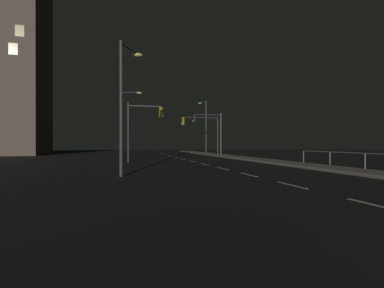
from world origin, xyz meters
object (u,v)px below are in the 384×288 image
object	(u,v)px
street_lamp_corner	(205,122)
street_lamp_median	(125,95)
traffic_light_mid_right	(209,125)
street_lamp_mid_block	(125,118)
traffic_light_far_center	(144,121)
traffic_light_near_right	(201,127)

from	to	relation	value
street_lamp_corner	street_lamp_median	distance (m)	32.08
traffic_light_mid_right	street_lamp_mid_block	bearing A→B (deg)	-159.97
traffic_light_mid_right	street_lamp_corner	distance (m)	9.88
traffic_light_far_center	street_lamp_mid_block	distance (m)	5.21
traffic_light_far_center	street_lamp_median	size ratio (longest dim) A/B	0.76
traffic_light_far_center	street_lamp_mid_block	world-z (taller)	street_lamp_mid_block
traffic_light_near_right	street_lamp_median	xyz separation A→B (m)	(-10.20, -20.44, 0.42)
street_lamp_median	street_lamp_mid_block	size ratio (longest dim) A/B	0.97
traffic_light_mid_right	street_lamp_corner	xyz separation A→B (m)	(2.45, 9.51, 1.08)
street_lamp_corner	street_lamp_mid_block	xyz separation A→B (m)	(-12.88, -13.31, -0.68)
traffic_light_far_center	street_lamp_median	world-z (taller)	street_lamp_median
traffic_light_far_center	street_lamp_corner	bearing A→B (deg)	58.04
traffic_light_mid_right	street_lamp_median	size ratio (longest dim) A/B	0.78
traffic_light_mid_right	street_lamp_corner	bearing A→B (deg)	75.57
street_lamp_corner	street_lamp_median	xyz separation A→B (m)	(-13.36, -29.16, -0.82)
street_lamp_median	street_lamp_mid_block	world-z (taller)	street_lamp_mid_block
traffic_light_mid_right	street_lamp_mid_block	distance (m)	11.11
traffic_light_near_right	street_lamp_corner	xyz separation A→B (m)	(3.16, 8.71, 1.23)
traffic_light_far_center	street_lamp_corner	world-z (taller)	street_lamp_corner
street_lamp_corner	street_lamp_median	bearing A→B (deg)	-114.62
traffic_light_far_center	traffic_light_near_right	bearing A→B (deg)	49.22
traffic_light_near_right	traffic_light_mid_right	size ratio (longest dim) A/B	0.95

